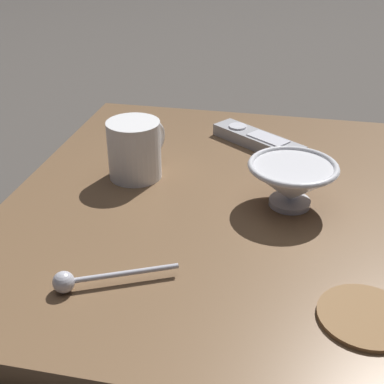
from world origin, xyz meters
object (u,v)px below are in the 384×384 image
object	(u,v)px
cereal_bowl	(292,181)
coffee_mug	(135,149)
teaspoon	(78,280)
drink_coaster	(365,316)
tv_remote_near	(258,140)

from	to	relation	value
cereal_bowl	coffee_mug	size ratio (longest dim) A/B	1.14
cereal_bowl	teaspoon	size ratio (longest dim) A/B	0.96
coffee_mug	cereal_bowl	bearing A→B (deg)	-9.63
cereal_bowl	teaspoon	world-z (taller)	cereal_bowl
cereal_bowl	drink_coaster	distance (m)	0.23
drink_coaster	teaspoon	bearing A→B (deg)	-177.03
coffee_mug	drink_coaster	bearing A→B (deg)	-38.67
coffee_mug	tv_remote_near	bearing A→B (deg)	41.15
teaspoon	drink_coaster	size ratio (longest dim) A/B	1.30
cereal_bowl	tv_remote_near	world-z (taller)	cereal_bowl
coffee_mug	teaspoon	size ratio (longest dim) A/B	0.85
drink_coaster	tv_remote_near	bearing A→B (deg)	110.18
cereal_bowl	teaspoon	xyz separation A→B (m)	(-0.21, -0.23, -0.02)
coffee_mug	drink_coaster	size ratio (longest dim) A/B	1.10
coffee_mug	tv_remote_near	world-z (taller)	coffee_mug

